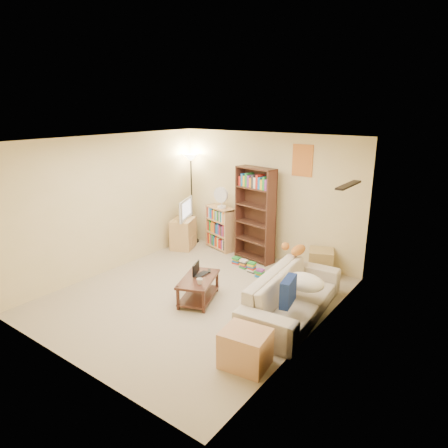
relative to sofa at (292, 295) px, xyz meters
The scene contains 19 objects.
room 2.06m from the sofa, 166.72° to the right, with size 4.50×4.54×2.52m.
sofa is the anchor object (origin of this frame).
navy_pillow 0.56m from the sofa, 71.89° to the right, with size 0.41×0.12×0.37m, color navy.
cream_blanket 0.28m from the sofa, 24.02° to the left, with size 0.58×0.41×0.25m, color white.
tabby_cat 0.96m from the sofa, 114.19° to the left, with size 0.50×0.21×0.17m.
coffee_table 1.49m from the sofa, 162.16° to the right, with size 0.76×0.97×0.38m.
laptop 1.44m from the sofa, 166.27° to the right, with size 0.19×0.29×0.02m, color black.
laptop_screen 1.57m from the sofa, 165.65° to the right, with size 0.01×0.29×0.19m, color white.
mug 1.40m from the sofa, 153.92° to the right, with size 0.10×0.10×0.09m, color silver.
tv_remote 1.44m from the sofa, behind, with size 0.05×0.15×0.02m, color black.
tv_stand 3.48m from the sofa, 158.85° to the left, with size 0.43×0.60×0.64m, color tan.
television 3.53m from the sofa, 158.85° to the left, with size 0.39×0.74×0.44m, color black.
tall_bookshelf 2.36m from the sofa, 136.18° to the left, with size 0.87×0.43×1.86m.
short_bookshelf 3.06m from the sofa, 146.72° to the left, with size 0.77×0.49×0.93m.
desk_fan 3.11m from the sofa, 146.90° to the left, with size 0.33×0.19×0.44m.
floor_lamp 3.96m from the sofa, 153.38° to the left, with size 0.34×0.34×1.98m.
side_table 1.61m from the sofa, 98.31° to the left, with size 0.43×0.43×0.49m, color tan.
end_cabinet 1.42m from the sofa, 85.96° to the right, with size 0.54×0.45×0.45m, color tan.
book_stacks 1.76m from the sofa, 144.30° to the left, with size 0.85×0.39×0.19m.
Camera 1 is at (3.86, -4.51, 2.98)m, focal length 32.00 mm.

